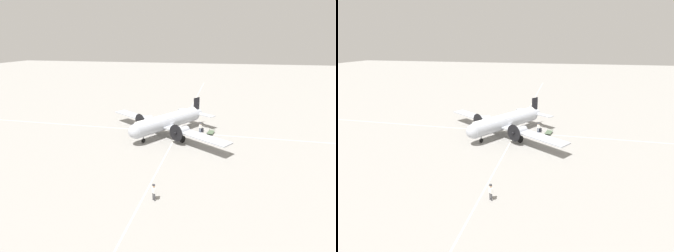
{
  "view_description": "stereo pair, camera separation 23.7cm",
  "coord_description": "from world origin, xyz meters",
  "views": [
    {
      "loc": [
        8.95,
        -42.05,
        15.61
      ],
      "look_at": [
        0.0,
        0.0,
        1.52
      ],
      "focal_mm": 28.0,
      "sensor_mm": 36.0,
      "label": 1
    },
    {
      "loc": [
        9.18,
        -42.0,
        15.61
      ],
      "look_at": [
        0.0,
        0.0,
        1.52
      ],
      "focal_mm": 28.0,
      "sensor_mm": 36.0,
      "label": 2
    }
  ],
  "objects": [
    {
      "name": "passenger_boarding",
      "position": [
        5.39,
        2.21,
        1.08
      ],
      "size": [
        0.56,
        0.35,
        1.71
      ],
      "rotation": [
        0.0,
        0.0,
        2.87
      ],
      "color": "navy",
      "rests_on": "ground_plane"
    },
    {
      "name": "airliner_main",
      "position": [
        -0.21,
        -0.32,
        2.39
      ],
      "size": [
        22.74,
        17.92,
        5.37
      ],
      "rotation": [
        0.0,
        0.0,
        4.13
      ],
      "color": "#ADB2BC",
      "rests_on": "ground_plane"
    },
    {
      "name": "apron_line_eastwest",
      "position": [
        0.0,
        1.36,
        0.0
      ],
      "size": [
        120.0,
        0.16,
        0.01
      ],
      "color": "silver",
      "rests_on": "ground_plane"
    },
    {
      "name": "baggage_cart",
      "position": [
        7.28,
        1.85,
        0.28
      ],
      "size": [
        1.37,
        2.17,
        0.56
      ],
      "rotation": [
        0.0,
        0.0,
        4.53
      ],
      "color": "#4C6047",
      "rests_on": "ground_plane"
    },
    {
      "name": "suitcase_upright_spare",
      "position": [
        5.66,
        3.19,
        0.25
      ],
      "size": [
        0.51,
        0.17,
        0.53
      ],
      "color": "#232328",
      "rests_on": "ground_plane"
    },
    {
      "name": "apron_line_northsouth",
      "position": [
        1.5,
        0.0,
        0.0
      ],
      "size": [
        0.16,
        120.0,
        0.01
      ],
      "color": "silver",
      "rests_on": "ground_plane"
    },
    {
      "name": "suitcase_near_door",
      "position": [
        5.73,
        2.34,
        0.29
      ],
      "size": [
        0.52,
        0.14,
        0.63
      ],
      "color": "#232328",
      "rests_on": "ground_plane"
    },
    {
      "name": "ground_plane",
      "position": [
        0.0,
        0.0,
        0.0
      ],
      "size": [
        300.0,
        300.0,
        0.0
      ],
      "primitive_type": "plane",
      "color": "gray"
    },
    {
      "name": "crew_foreground",
      "position": [
        2.72,
        -19.71,
        1.14
      ],
      "size": [
        0.52,
        0.42,
        1.81
      ],
      "rotation": [
        0.0,
        0.0,
        -0.61
      ],
      "color": "#2D2D33",
      "rests_on": "ground_plane"
    }
  ]
}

